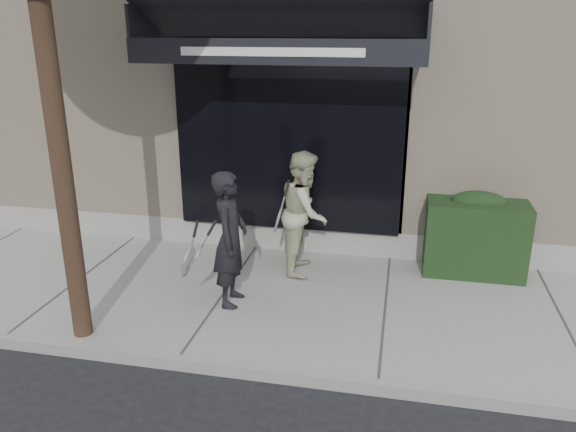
# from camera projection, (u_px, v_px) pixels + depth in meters

# --- Properties ---
(ground) EXTENTS (80.00, 80.00, 0.00)m
(ground) POSITION_uv_depth(u_px,v_px,m) (385.00, 315.00, 6.75)
(ground) COLOR black
(ground) RESTS_ON ground
(sidewalk) EXTENTS (20.00, 3.00, 0.12)m
(sidewalk) POSITION_uv_depth(u_px,v_px,m) (385.00, 311.00, 6.73)
(sidewalk) COLOR gray
(sidewalk) RESTS_ON ground
(curb) EXTENTS (20.00, 0.10, 0.14)m
(curb) POSITION_uv_depth(u_px,v_px,m) (378.00, 387.00, 5.29)
(curb) COLOR gray
(curb) RESTS_ON ground
(building_facade) EXTENTS (14.30, 8.04, 5.64)m
(building_facade) POSITION_uv_depth(u_px,v_px,m) (404.00, 57.00, 10.45)
(building_facade) COLOR beige
(building_facade) RESTS_ON ground
(hedge) EXTENTS (1.30, 0.70, 1.14)m
(hedge) POSITION_uv_depth(u_px,v_px,m) (475.00, 234.00, 7.48)
(hedge) COLOR black
(hedge) RESTS_ON sidewalk
(pedestrian_front) EXTENTS (0.68, 0.89, 1.63)m
(pedestrian_front) POSITION_uv_depth(u_px,v_px,m) (230.00, 239.00, 6.55)
(pedestrian_front) COLOR black
(pedestrian_front) RESTS_ON sidewalk
(pedestrian_back) EXTENTS (0.73, 0.88, 1.65)m
(pedestrian_back) POSITION_uv_depth(u_px,v_px,m) (305.00, 212.00, 7.45)
(pedestrian_back) COLOR #B7B792
(pedestrian_back) RESTS_ON sidewalk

